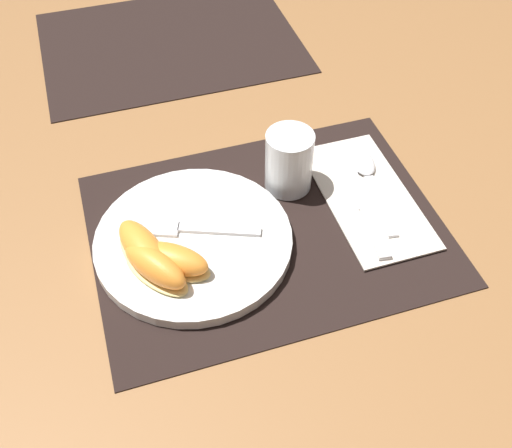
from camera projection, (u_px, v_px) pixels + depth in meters
The scene contains 12 objects.
ground_plane at pixel (267, 229), 0.81m from camera, with size 3.00×3.00×0.00m, color olive.
placemat at pixel (267, 228), 0.81m from camera, with size 0.47×0.35×0.00m.
placemat_far at pixel (170, 42), 1.12m from camera, with size 0.47×0.35×0.00m.
plate at pixel (194, 242), 0.78m from camera, with size 0.26×0.26×0.02m.
juice_glass at pixel (289, 164), 0.83m from camera, with size 0.07×0.07×0.09m.
napkin at pixel (367, 196), 0.85m from camera, with size 0.12×0.24×0.00m.
knife at pixel (362, 200), 0.83m from camera, with size 0.05×0.22×0.01m.
spoon at pixel (367, 173), 0.87m from camera, with size 0.05×0.18×0.01m.
fork at pixel (184, 229), 0.78m from camera, with size 0.17×0.08×0.00m.
citrus_wedge_0 at pixel (145, 252), 0.74m from camera, with size 0.08×0.12×0.04m.
citrus_wedge_1 at pixel (155, 267), 0.72m from camera, with size 0.09×0.10×0.04m.
citrus_wedge_2 at pixel (172, 260), 0.73m from camera, with size 0.10×0.09×0.04m.
Camera 1 is at (-0.18, -0.50, 0.61)m, focal length 42.00 mm.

